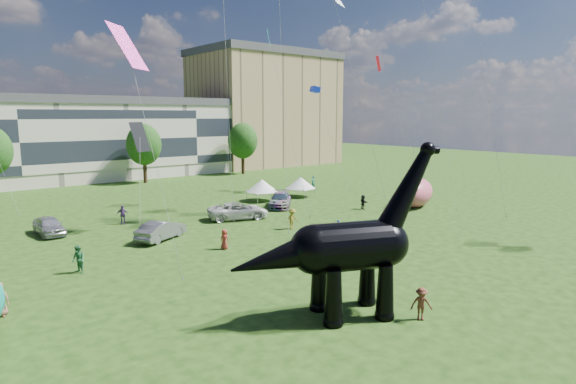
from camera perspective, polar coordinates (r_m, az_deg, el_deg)
ground at (r=29.23m, az=11.91°, el=-11.45°), size 220.00×220.00×0.00m
terrace_row at (r=80.11m, az=-29.93°, el=4.89°), size 78.00×11.00×12.00m
apartment_block at (r=102.45m, az=-2.72°, el=9.53°), size 28.00×18.00×22.00m
tree_mid_right at (r=75.96m, az=-16.74°, el=5.77°), size 5.20×5.20×9.44m
tree_far_right at (r=84.62m, az=-5.40°, el=6.41°), size 5.20×5.20×9.44m
dinosaur_sculpture at (r=24.52m, az=6.55°, el=-6.83°), size 10.88×5.89×9.15m
car_silver at (r=46.12m, az=-26.48°, el=-3.60°), size 1.94×4.68×1.59m
car_grey at (r=41.06m, az=-14.82°, el=-4.40°), size 5.10×3.76×1.60m
car_white at (r=47.82m, az=-5.92°, el=-2.22°), size 6.55×4.62×1.66m
car_dark at (r=53.72m, az=-0.93°, el=-0.96°), size 5.44×5.58×1.61m
gazebo_near at (r=60.50m, az=1.49°, el=1.10°), size 4.63×4.63×2.51m
gazebo_far at (r=57.64m, az=-3.10°, el=0.75°), size 4.19×4.19×2.61m
inflatable_pink at (r=55.70m, az=14.96°, el=-0.05°), size 7.19×5.24×3.24m
visitors at (r=38.49m, az=-8.43°, el=-4.98°), size 54.41×36.55×1.88m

